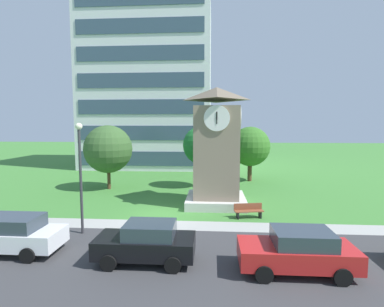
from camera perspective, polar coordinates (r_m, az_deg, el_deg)
name	(u,v)px	position (r m, az deg, el deg)	size (l,w,h in m)	color
ground_plane	(160,215)	(19.18, -6.32, -11.91)	(160.00, 160.00, 0.00)	#3D7A33
street_asphalt	(134,260)	(13.51, -11.32, -19.69)	(120.00, 7.20, 0.01)	#38383A
kerb_strip	(154,225)	(17.48, -7.42, -13.67)	(120.00, 1.60, 0.01)	#9E9E99
office_building	(151,87)	(43.42, -7.98, 12.71)	(17.02, 13.38, 22.40)	silver
clock_tower	(216,154)	(20.93, 4.77, -0.10)	(4.20, 4.20, 8.41)	gray
park_bench	(249,211)	(18.77, 11.01, -10.90)	(1.86, 0.81, 0.88)	brown
street_lamp	(80,166)	(16.28, -21.04, -2.25)	(0.36, 0.36, 5.87)	#333338
tree_streetside	(202,145)	(26.74, 1.98, 1.58)	(3.54, 3.54, 5.69)	#513823
tree_by_building	(108,149)	(27.09, -16.10, 0.83)	(4.28, 4.28, 5.77)	#513823
tree_near_tower	(250,147)	(30.45, 11.31, 1.34)	(4.05, 4.05, 5.61)	#513823
parked_car_white	(10,234)	(15.88, -32.13, -13.22)	(4.76, 2.01, 1.69)	silver
parked_car_black	(147,242)	(12.90, -8.89, -16.76)	(4.13, 1.97, 1.69)	black
parked_car_red	(298,251)	(12.68, 19.98, -17.44)	(4.46, 2.07, 1.69)	red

